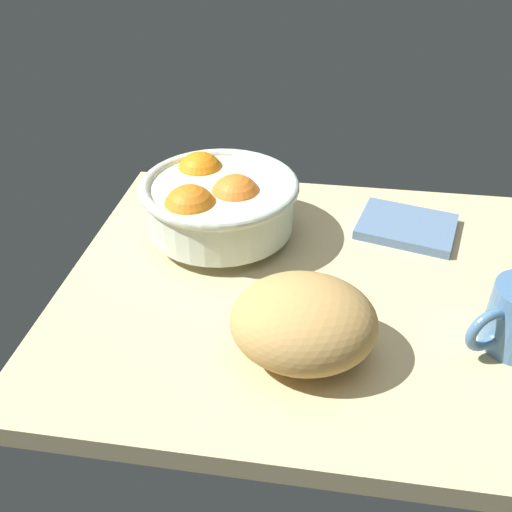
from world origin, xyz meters
The scene contains 4 objects.
ground_plane centered at (0.00, 0.00, -1.50)cm, with size 72.30×57.61×3.00cm, color #CAB683.
fruit_bowl centered at (-17.30, 9.79, 6.06)cm, with size 23.53×23.53×10.95cm.
bread_loaf centered at (-2.56, -13.54, 4.88)cm, with size 16.80×14.32×9.76cm, color tan.
napkin_folded centered at (11.59, 15.39, 0.74)cm, with size 14.44×11.35×1.48cm, color slate.
Camera 1 is at (-1.13, -59.66, 46.86)cm, focal length 38.40 mm.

